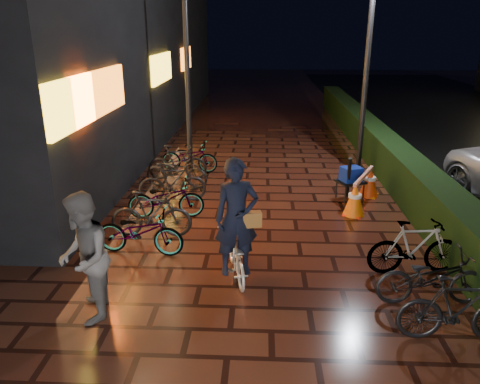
# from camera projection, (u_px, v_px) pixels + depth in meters

# --- Properties ---
(ground) EXTENTS (80.00, 80.00, 0.00)m
(ground) POSITION_uv_depth(u_px,v_px,m) (270.00, 288.00, 7.32)
(ground) COLOR #381911
(ground) RESTS_ON ground
(hedge) EXTENTS (0.70, 20.00, 1.00)m
(hedge) POSITION_uv_depth(u_px,v_px,m) (374.00, 141.00, 14.53)
(hedge) COLOR black
(hedge) RESTS_ON ground
(bystander_person) EXTENTS (0.90, 1.04, 1.84)m
(bystander_person) POSITION_uv_depth(u_px,v_px,m) (84.00, 258.00, 6.29)
(bystander_person) COLOR #555457
(bystander_person) RESTS_ON ground
(storefront_block) EXTENTS (12.09, 22.00, 9.00)m
(storefront_block) POSITION_uv_depth(u_px,v_px,m) (9.00, 8.00, 17.08)
(storefront_block) COLOR black
(storefront_block) RESTS_ON ground
(lamp_post_hedge) EXTENTS (0.53, 0.18, 5.51)m
(lamp_post_hedge) POSITION_uv_depth(u_px,v_px,m) (367.00, 61.00, 12.09)
(lamp_post_hedge) COLOR black
(lamp_post_hedge) RESTS_ON ground
(lamp_post_sf) EXTENTS (0.53, 0.20, 5.57)m
(lamp_post_sf) POSITION_uv_depth(u_px,v_px,m) (187.00, 57.00, 13.08)
(lamp_post_sf) COLOR black
(lamp_post_sf) RESTS_ON ground
(cyclist) EXTENTS (0.81, 1.48, 2.02)m
(cyclist) POSITION_uv_depth(u_px,v_px,m) (236.00, 235.00, 7.37)
(cyclist) COLOR beige
(cyclist) RESTS_ON ground
(traffic_barrier) EXTENTS (1.11, 1.77, 0.74)m
(traffic_barrier) POSITION_uv_depth(u_px,v_px,m) (363.00, 190.00, 10.62)
(traffic_barrier) COLOR orange
(traffic_barrier) RESTS_ON ground
(cart_assembly) EXTENTS (0.74, 0.80, 1.13)m
(cart_assembly) POSITION_uv_depth(u_px,v_px,m) (351.00, 176.00, 10.86)
(cart_assembly) COLOR black
(cart_assembly) RESTS_ON ground
(parked_bikes_storefront) EXTENTS (1.84, 5.84, 0.94)m
(parked_bikes_storefront) POSITION_uv_depth(u_px,v_px,m) (170.00, 184.00, 10.74)
(parked_bikes_storefront) COLOR black
(parked_bikes_storefront) RESTS_ON ground
(parked_bikes_hedge) EXTENTS (1.65, 2.30, 0.94)m
(parked_bikes_hedge) POSITION_uv_depth(u_px,v_px,m) (433.00, 276.00, 6.78)
(parked_bikes_hedge) COLOR black
(parked_bikes_hedge) RESTS_ON ground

